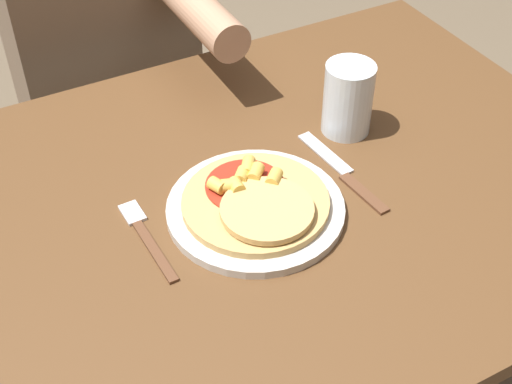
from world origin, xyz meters
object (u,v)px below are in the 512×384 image
at_px(dining_table, 246,252).
at_px(person_diner, 103,42).
at_px(fork, 145,235).
at_px(drinking_glass, 348,99).
at_px(plate, 256,209).
at_px(pizza, 257,201).
at_px(knife, 344,172).

xyz_separation_m(dining_table, person_diner, (-0.01, 0.63, 0.07)).
relative_size(fork, drinking_glass, 1.43).
relative_size(plate, drinking_glass, 2.14).
relative_size(dining_table, plate, 4.56).
height_order(plate, pizza, pizza).
distance_m(fork, drinking_glass, 0.40).
distance_m(plate, pizza, 0.02).
xyz_separation_m(dining_table, knife, (0.16, -0.02, 0.12)).
height_order(pizza, fork, pizza).
distance_m(pizza, knife, 0.16).
relative_size(pizza, person_diner, 0.18).
xyz_separation_m(plate, fork, (-0.16, 0.03, -0.00)).
xyz_separation_m(knife, person_diner, (-0.18, 0.65, -0.05)).
bearing_deg(knife, plate, -175.48).
xyz_separation_m(plate, knife, (0.16, 0.01, -0.00)).
bearing_deg(dining_table, fork, -179.19).
bearing_deg(drinking_glass, pizza, -153.93).
height_order(pizza, knife, pizza).
relative_size(pizza, fork, 1.24).
distance_m(plate, drinking_glass, 0.26).
relative_size(dining_table, fork, 6.83).
bearing_deg(fork, drinking_glass, 11.45).
bearing_deg(knife, pizza, -174.63).
relative_size(fork, person_diner, 0.14).
distance_m(pizza, fork, 0.17).
bearing_deg(dining_table, pizza, -88.54).
bearing_deg(fork, person_diner, 76.85).
bearing_deg(plate, dining_table, 91.48).
bearing_deg(fork, knife, -3.09).
xyz_separation_m(pizza, person_diner, (-0.02, 0.66, -0.07)).
relative_size(plate, person_diner, 0.22).
bearing_deg(pizza, fork, 168.59).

